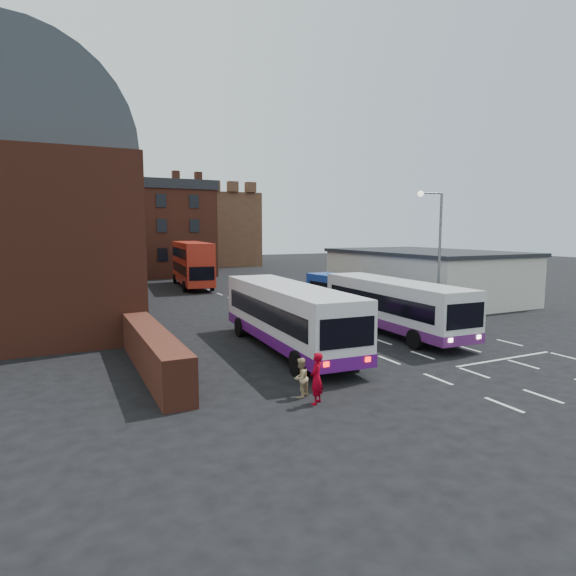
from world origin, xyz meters
name	(u,v)px	position (x,y,z in m)	size (l,w,h in m)	color
ground	(378,356)	(0.00, 0.00, 0.00)	(180.00, 180.00, 0.00)	black
railway_station	(25,207)	(-15.50, 21.00, 7.64)	(12.00, 28.00, 16.00)	#602B1E
forecourt_wall	(153,352)	(-10.20, 2.00, 0.90)	(1.20, 10.00, 1.80)	#602B1E
cream_building	(423,275)	(15.00, 14.00, 2.16)	(10.40, 16.40, 4.25)	beige
brick_terrace	(122,234)	(-6.00, 46.00, 5.50)	(22.00, 10.00, 11.00)	brown
castle_keep	(180,230)	(6.00, 66.00, 6.00)	(22.00, 22.00, 12.00)	brown
bus_white_outbound	(288,312)	(-3.38, 3.01, 1.93)	(3.51, 12.09, 3.26)	silver
bus_white_inbound	(393,302)	(3.85, 3.86, 1.82)	(3.16, 11.41, 3.09)	silver
bus_blue	(354,291)	(6.00, 11.15, 1.51)	(3.26, 9.57, 2.56)	#193CA4
bus_red_double	(192,263)	(-0.87, 31.43, 2.51)	(3.91, 12.04, 4.73)	#B52616
street_lamp	(436,244)	(8.31, 5.40, 5.10)	(1.68, 0.62, 8.46)	slate
pedestrian_red	(316,378)	(-5.78, -4.26, 0.91)	(0.66, 0.44, 1.82)	maroon
pedestrian_beige	(301,378)	(-5.98, -3.44, 0.72)	(0.70, 0.55, 1.45)	tan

